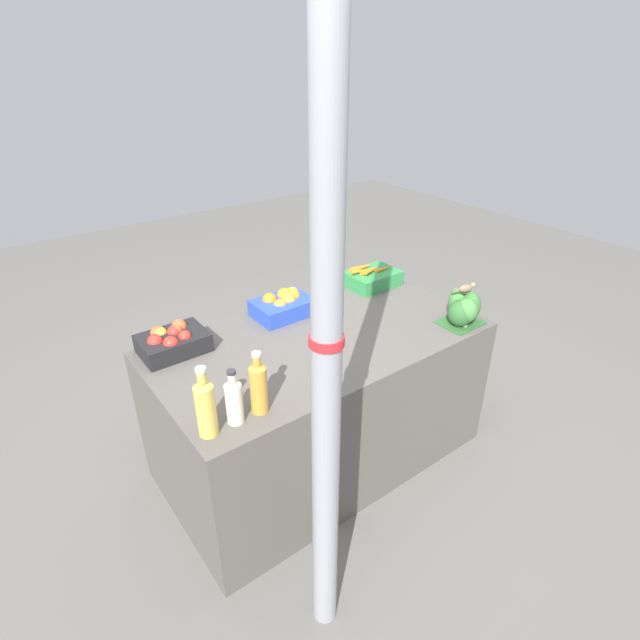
{
  "coord_description": "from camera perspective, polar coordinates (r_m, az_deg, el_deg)",
  "views": [
    {
      "loc": [
        -1.31,
        -1.74,
        2.06
      ],
      "look_at": [
        0.0,
        0.0,
        0.88
      ],
      "focal_mm": 28.0,
      "sensor_mm": 36.0,
      "label": 1
    }
  ],
  "objects": [
    {
      "name": "ground_plane",
      "position": [
        3.0,
        0.0,
        -15.0
      ],
      "size": [
        10.0,
        10.0,
        0.0
      ],
      "primitive_type": "plane",
      "color": "#605E59"
    },
    {
      "name": "market_table",
      "position": [
        2.74,
        0.0,
        -9.06
      ],
      "size": [
        1.69,
        0.91,
        0.78
      ],
      "primitive_type": "cube",
      "color": "#56514C",
      "rests_on": "ground_plane"
    },
    {
      "name": "support_pole",
      "position": [
        1.52,
        0.73,
        -6.18
      ],
      "size": [
        0.11,
        0.11,
        2.4
      ],
      "color": "gray",
      "rests_on": "ground_plane"
    },
    {
      "name": "apple_crate",
      "position": [
        2.49,
        -16.52,
        -2.24
      ],
      "size": [
        0.31,
        0.23,
        0.13
      ],
      "color": "black",
      "rests_on": "market_table"
    },
    {
      "name": "orange_crate",
      "position": [
        2.73,
        -4.2,
        1.76
      ],
      "size": [
        0.31,
        0.23,
        0.13
      ],
      "color": "#2847B7",
      "rests_on": "market_table"
    },
    {
      "name": "carrot_crate",
      "position": [
        3.09,
        5.96,
        4.86
      ],
      "size": [
        0.31,
        0.23,
        0.13
      ],
      "color": "#2D8442",
      "rests_on": "market_table"
    },
    {
      "name": "broccoli_pile",
      "position": [
        2.72,
        16.07,
        1.37
      ],
      "size": [
        0.22,
        0.19,
        0.18
      ],
      "color": "#2D602D",
      "rests_on": "market_table"
    },
    {
      "name": "juice_bottle_golden",
      "position": [
        1.91,
        -12.95,
        -9.61
      ],
      "size": [
        0.08,
        0.08,
        0.3
      ],
      "color": "gold",
      "rests_on": "market_table"
    },
    {
      "name": "juice_bottle_cloudy",
      "position": [
        1.96,
        -9.8,
        -9.03
      ],
      "size": [
        0.07,
        0.07,
        0.24
      ],
      "color": "beige",
      "rests_on": "market_table"
    },
    {
      "name": "juice_bottle_amber",
      "position": [
        1.99,
        -7.04,
        -7.54
      ],
      "size": [
        0.07,
        0.07,
        0.27
      ],
      "color": "gold",
      "rests_on": "market_table"
    },
    {
      "name": "sparrow_bird",
      "position": [
        2.66,
        16.4,
        3.54
      ],
      "size": [
        0.13,
        0.06,
        0.05
      ],
      "rotation": [
        0.0,
        0.0,
        -0.29
      ],
      "color": "#4C3D2D",
      "rests_on": "broccoli_pile"
    }
  ]
}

